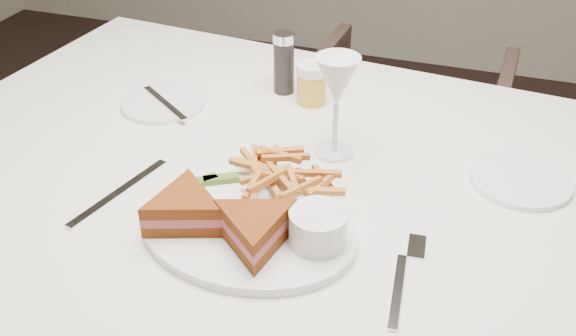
% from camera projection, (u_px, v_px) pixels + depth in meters
% --- Properties ---
extents(table, '(1.48, 1.06, 0.75)m').
position_uv_depth(table, '(296.00, 336.00, 1.24)').
color(table, silver).
rests_on(table, ground).
extents(chair_far, '(0.62, 0.58, 0.61)m').
position_uv_depth(chair_far, '(400.00, 137.00, 1.99)').
color(chair_far, '#4B372E').
rests_on(chair_far, ground).
extents(table_setting, '(0.82, 0.67, 0.18)m').
position_uv_depth(table_setting, '(277.00, 174.00, 0.97)').
color(table_setting, white).
rests_on(table_setting, table).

